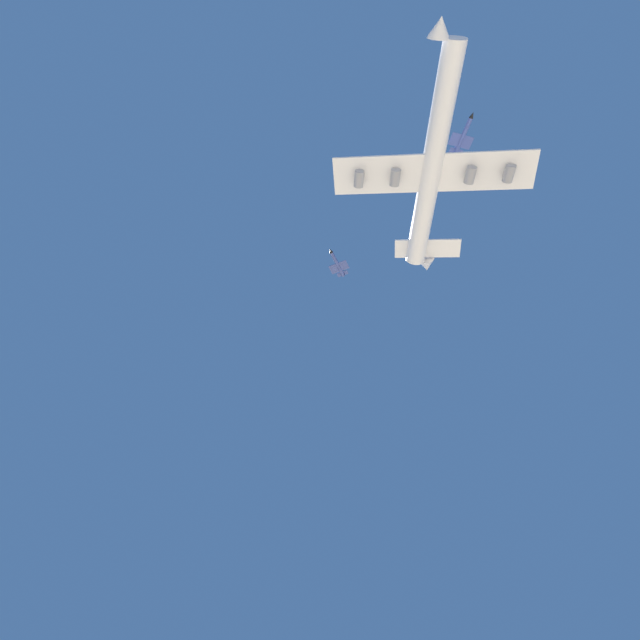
# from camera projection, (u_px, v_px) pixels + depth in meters

# --- Properties ---
(carrier_jet) EXTENTS (66.09, 55.27, 20.67)m
(carrier_jet) POSITION_uv_depth(u_px,v_px,m) (432.00, 170.00, 148.91)
(carrier_jet) COLOR white
(chase_jet_lead) EXTENTS (10.74, 14.33, 4.00)m
(chase_jet_lead) POSITION_uv_depth(u_px,v_px,m) (463.00, 136.00, 170.89)
(chase_jet_lead) COLOR #38478C
(chase_jet_left_wing) EXTENTS (15.23, 8.98, 4.00)m
(chase_jet_left_wing) POSITION_uv_depth(u_px,v_px,m) (337.00, 264.00, 208.45)
(chase_jet_left_wing) COLOR #38478C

